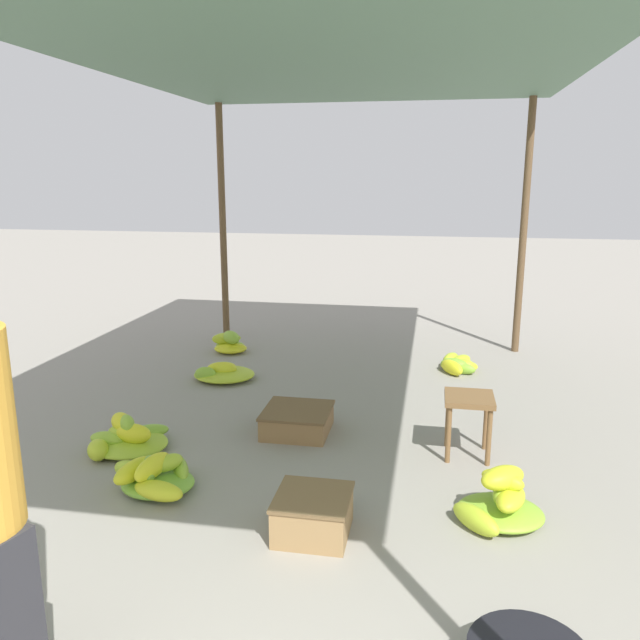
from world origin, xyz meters
The scene contains 12 objects.
canopy_post_back_left centered at (-1.72, 6.19, 1.38)m, with size 0.08×0.08×2.77m, color brown.
canopy_post_back_right centered at (1.72, 6.19, 1.38)m, with size 0.08×0.08×2.77m, color brown.
canopy_tarp centered at (0.00, 3.25, 2.79)m, with size 3.85×6.29×0.04m, color #567A60.
stool centered at (1.05, 3.30, 0.36)m, with size 0.34×0.34×0.45m.
banana_pile_left_0 centered at (-1.23, 4.62, 0.07)m, with size 0.60×0.56×0.18m.
banana_pile_left_1 centered at (-1.38, 2.94, 0.09)m, with size 0.57×0.66×0.27m.
banana_pile_left_2 centered at (-0.92, 2.41, 0.10)m, with size 0.60×0.58×0.25m.
banana_pile_left_3 centered at (-1.47, 5.56, 0.10)m, with size 0.43×0.35×0.25m.
banana_pile_right_0 centered at (1.20, 2.43, 0.12)m, with size 0.56×0.54×0.33m.
banana_pile_right_1 centered at (1.05, 5.31, 0.06)m, with size 0.41×0.58×0.15m.
crate_near centered at (0.16, 2.12, 0.12)m, with size 0.42×0.42×0.23m.
crate_mid centered at (-0.23, 3.49, 0.10)m, with size 0.52×0.52×0.19m.
Camera 1 is at (0.77, -0.96, 1.96)m, focal length 35.00 mm.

